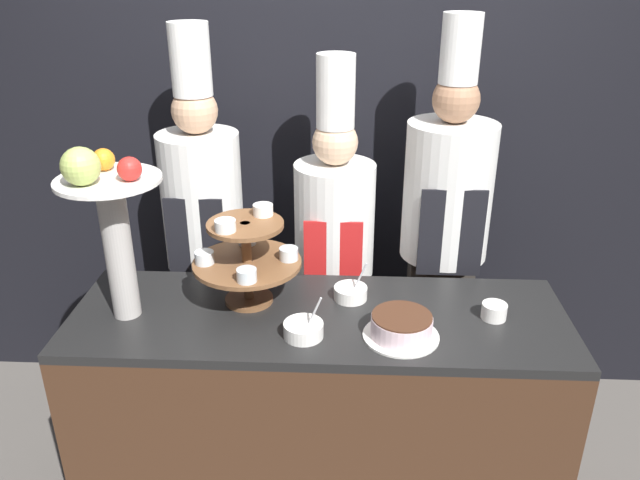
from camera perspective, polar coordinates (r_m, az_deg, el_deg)
wall_back at (r=2.95m, az=0.79°, el=10.86°), size 10.00×0.06×2.80m
buffet_counter at (r=2.54m, az=-0.11°, el=-15.64°), size 1.80×0.61×0.92m
tiered_stand at (r=2.28m, az=-6.71°, el=-1.33°), size 0.40×0.40×0.36m
fruit_pedestal at (r=2.20m, az=-18.71°, el=2.33°), size 0.35×0.35×0.64m
cake_round at (r=2.15m, az=7.45°, el=-7.88°), size 0.26×0.26×0.08m
cup_white at (r=2.32m, az=15.63°, el=-6.28°), size 0.09×0.09×0.06m
serving_bowl_near at (r=2.14m, az=-1.52°, el=-8.19°), size 0.14×0.14×0.15m
serving_bowl_far at (r=2.36m, az=2.81°, el=-4.83°), size 0.13×0.13×0.15m
chef_left at (r=2.80m, az=-10.52°, el=1.07°), size 0.35×0.35×1.87m
chef_center_left at (r=2.76m, az=1.29°, el=-0.57°), size 0.35×0.35×1.75m
chef_center_right at (r=2.75m, az=11.31°, el=1.08°), size 0.37×0.37×1.91m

